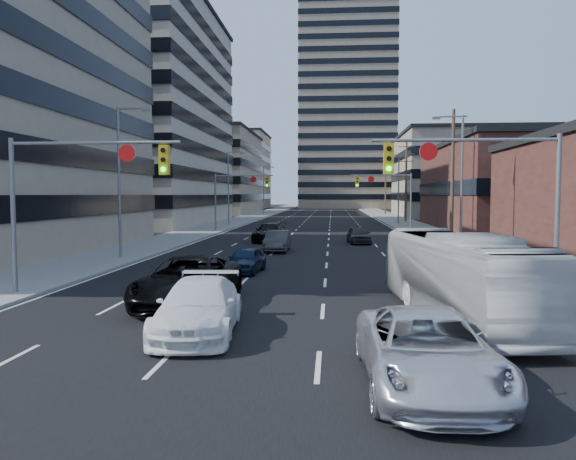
% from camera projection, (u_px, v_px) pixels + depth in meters
% --- Properties ---
extents(ground, '(400.00, 400.00, 0.00)m').
position_uv_depth(ground, '(239.00, 365.00, 12.75)').
color(ground, black).
rests_on(ground, ground).
extents(road_surface, '(18.00, 300.00, 0.02)m').
position_uv_depth(road_surface, '(324.00, 210.00, 142.08)').
color(road_surface, black).
rests_on(road_surface, ground).
extents(sidewalk_left, '(5.00, 300.00, 0.15)m').
position_uv_depth(sidewalk_left, '(279.00, 209.00, 142.98)').
color(sidewalk_left, slate).
rests_on(sidewalk_left, ground).
extents(sidewalk_right, '(5.00, 300.00, 0.15)m').
position_uv_depth(sidewalk_right, '(370.00, 209.00, 141.17)').
color(sidewalk_right, slate).
rests_on(sidewalk_right, ground).
extents(office_left_mid, '(26.00, 34.00, 28.00)m').
position_uv_depth(office_left_mid, '(111.00, 117.00, 73.67)').
color(office_left_mid, '#ADA089').
rests_on(office_left_mid, ground).
extents(office_left_far, '(20.00, 30.00, 16.00)m').
position_uv_depth(office_left_far, '(203.00, 174.00, 113.61)').
color(office_left_far, gray).
rests_on(office_left_far, ground).
extents(storefront_right_mid, '(20.00, 30.00, 9.00)m').
position_uv_depth(storefront_right_mid, '(536.00, 189.00, 60.32)').
color(storefront_right_mid, '#472119').
rests_on(storefront_right_mid, ground).
extents(office_right_far, '(22.00, 28.00, 14.00)m').
position_uv_depth(office_right_far, '(464.00, 176.00, 97.88)').
color(office_right_far, gray).
rests_on(office_right_far, ground).
extents(apartment_tower, '(26.00, 26.00, 58.00)m').
position_uv_depth(apartment_tower, '(347.00, 106.00, 159.66)').
color(apartment_tower, gray).
rests_on(apartment_tower, ground).
extents(bg_block_left, '(24.00, 24.00, 20.00)m').
position_uv_depth(bg_block_left, '(222.00, 172.00, 153.60)').
color(bg_block_left, '#ADA089').
rests_on(bg_block_left, ground).
extents(bg_block_right, '(22.00, 22.00, 12.00)m').
position_uv_depth(bg_block_right, '(453.00, 186.00, 139.18)').
color(bg_block_right, gray).
rests_on(bg_block_right, ground).
extents(signal_near_left, '(6.59, 0.33, 6.00)m').
position_uv_depth(signal_near_left, '(77.00, 182.00, 21.02)').
color(signal_near_left, slate).
rests_on(signal_near_left, ground).
extents(signal_near_right, '(6.59, 0.33, 6.00)m').
position_uv_depth(signal_near_right, '(484.00, 182.00, 19.84)').
color(signal_near_right, slate).
rests_on(signal_near_right, ground).
extents(signal_far_left, '(6.09, 0.33, 6.00)m').
position_uv_depth(signal_far_left, '(237.00, 190.00, 57.85)').
color(signal_far_left, slate).
rests_on(signal_far_left, ground).
extents(signal_far_right, '(6.09, 0.33, 6.00)m').
position_uv_depth(signal_far_right, '(388.00, 190.00, 56.64)').
color(signal_far_right, slate).
rests_on(signal_far_right, ground).
extents(utility_pole_block, '(2.20, 0.28, 11.00)m').
position_uv_depth(utility_pole_block, '(453.00, 172.00, 47.24)').
color(utility_pole_block, '#4C3D2D').
rests_on(utility_pole_block, ground).
extents(utility_pole_midblock, '(2.20, 0.28, 11.00)m').
position_uv_depth(utility_pole_midblock, '(406.00, 180.00, 77.08)').
color(utility_pole_midblock, '#4C3D2D').
rests_on(utility_pole_midblock, ground).
extents(utility_pole_distant, '(2.20, 0.28, 11.00)m').
position_uv_depth(utility_pole_distant, '(386.00, 184.00, 106.93)').
color(utility_pole_distant, '#4C3D2D').
rests_on(utility_pole_distant, ground).
extents(streetlight_left_near, '(2.03, 0.22, 9.00)m').
position_uv_depth(streetlight_left_near, '(122.00, 174.00, 33.14)').
color(streetlight_left_near, slate).
rests_on(streetlight_left_near, ground).
extents(streetlight_left_mid, '(2.03, 0.22, 9.00)m').
position_uv_depth(streetlight_left_mid, '(230.00, 185.00, 67.96)').
color(streetlight_left_mid, slate).
rests_on(streetlight_left_mid, ground).
extents(streetlight_left_far, '(2.03, 0.22, 9.00)m').
position_uv_depth(streetlight_left_far, '(264.00, 188.00, 102.78)').
color(streetlight_left_far, slate).
rests_on(streetlight_left_far, ground).
extents(streetlight_right_near, '(2.03, 0.22, 9.00)m').
position_uv_depth(streetlight_right_near, '(459.00, 176.00, 36.49)').
color(streetlight_right_near, slate).
rests_on(streetlight_right_near, ground).
extents(streetlight_right_far, '(2.03, 0.22, 9.00)m').
position_uv_depth(streetlight_right_far, '(397.00, 185.00, 71.31)').
color(streetlight_right_far, slate).
rests_on(streetlight_right_far, ground).
extents(black_pickup, '(3.01, 6.21, 1.70)m').
position_uv_depth(black_pickup, '(188.00, 281.00, 19.54)').
color(black_pickup, black).
rests_on(black_pickup, ground).
extents(white_van, '(2.51, 5.33, 1.50)m').
position_uv_depth(white_van, '(199.00, 307.00, 15.56)').
color(white_van, white).
rests_on(white_van, ground).
extents(silver_suv, '(2.67, 5.53, 1.52)m').
position_uv_depth(silver_suv, '(427.00, 351.00, 11.21)').
color(silver_suv, silver).
rests_on(silver_suv, ground).
extents(transit_bus, '(3.59, 9.93, 2.70)m').
position_uv_depth(transit_bus, '(459.00, 277.00, 17.25)').
color(transit_bus, silver).
rests_on(transit_bus, ground).
extents(sedan_blue, '(1.85, 3.87, 1.27)m').
position_uv_depth(sedan_blue, '(246.00, 260.00, 27.68)').
color(sedan_blue, '#0D1A36').
rests_on(sedan_blue, ground).
extents(sedan_grey_center, '(1.55, 4.33, 1.42)m').
position_uv_depth(sedan_grey_center, '(277.00, 241.00, 38.01)').
color(sedan_grey_center, '#353537').
rests_on(sedan_grey_center, ground).
extents(sedan_black_far, '(2.71, 5.51, 1.54)m').
position_uv_depth(sedan_black_far, '(270.00, 232.00, 45.72)').
color(sedan_black_far, black).
rests_on(sedan_black_far, ground).
extents(sedan_grey_right, '(1.99, 4.20, 1.39)m').
position_uv_depth(sedan_grey_right, '(359.00, 235.00, 44.22)').
color(sedan_grey_right, '#2B2B2D').
rests_on(sedan_grey_right, ground).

